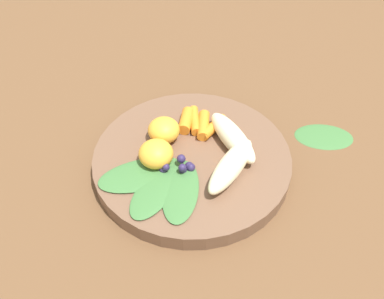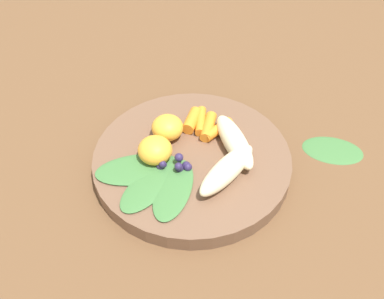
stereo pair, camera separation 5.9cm
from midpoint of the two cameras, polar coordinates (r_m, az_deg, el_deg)
ground_plane at (r=0.62m, az=2.74°, el=-2.41°), size 2.40×2.40×0.00m
bowl at (r=0.61m, az=2.78°, el=-1.62°), size 0.29×0.29×0.02m
banana_peeled_left at (r=0.60m, az=8.64°, el=0.93°), size 0.12×0.05×0.03m
banana_peeled_right at (r=0.56m, az=7.83°, el=-2.90°), size 0.10×0.11×0.03m
orange_segment_near at (r=0.58m, az=-2.23°, el=0.02°), size 0.05×0.05×0.04m
orange_segment_far at (r=0.62m, az=-0.64°, el=2.88°), size 0.05×0.05×0.04m
carrot_front at (r=0.63m, az=6.24°, el=2.60°), size 0.04×0.05×0.02m
carrot_mid_left at (r=0.63m, az=4.95°, el=3.02°), size 0.06×0.04×0.02m
carrot_mid_right at (r=0.64m, az=3.86°, el=3.79°), size 0.06×0.03×0.01m
carrot_rear at (r=0.64m, az=2.65°, el=3.88°), size 0.05×0.04×0.02m
blueberry_pile at (r=0.57m, az=0.73°, el=-2.27°), size 0.03×0.05×0.02m
coconut_shred_patch at (r=0.57m, az=-1.89°, el=-3.73°), size 0.04×0.04×0.00m
kale_leaf_left at (r=0.58m, az=-4.30°, el=-2.83°), size 0.06×0.12×0.00m
kale_leaf_right at (r=0.56m, az=-2.97°, el=-5.24°), size 0.11×0.11×0.00m
kale_leaf_rear at (r=0.55m, az=0.52°, el=-5.58°), size 0.12×0.09×0.00m
kale_leaf_stray at (r=0.69m, az=21.08°, el=-0.10°), size 0.09×0.11×0.01m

